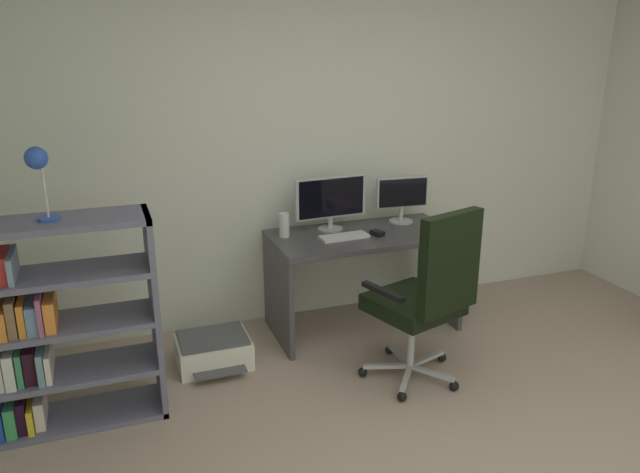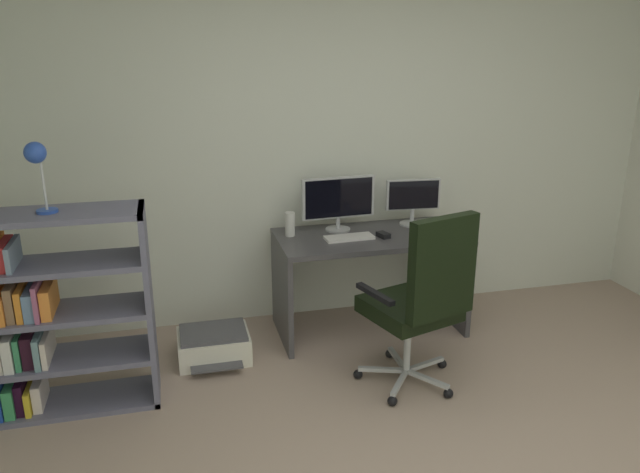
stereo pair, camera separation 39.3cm
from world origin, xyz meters
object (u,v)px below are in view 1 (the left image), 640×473
bookshelf (50,331)px  printer (213,350)px  keyboard (344,237)px  desktop_speaker (284,225)px  desk_lamp (38,166)px  desk (363,260)px  monitor_secondary (402,196)px  office_chair (427,292)px  computer_mouse (377,233)px  monitor_main (331,199)px

bookshelf → printer: 1.08m
keyboard → printer: (-0.97, -0.13, -0.64)m
desktop_speaker → desk_lamp: desk_lamp is taller
desk → bookshelf: 2.13m
monitor_secondary → office_chair: size_ratio=0.36×
keyboard → computer_mouse: size_ratio=3.40×
computer_mouse → desk_lamp: size_ratio=0.27×
computer_mouse → desktop_speaker: 0.66m
computer_mouse → desk_lamp: (-2.07, -0.46, 0.70)m
desk → printer: desk is taller
desk_lamp → monitor_main: bearing=21.0°
monitor_main → desktop_speaker: bearing=-172.5°
desk → desktop_speaker: size_ratio=7.77×
desk → keyboard: 0.28m
keyboard → desktop_speaker: (-0.38, 0.17, 0.07)m
monitor_secondary → desk_lamp: desk_lamp is taller
monitor_secondary → monitor_main: bearing=-180.0°
bookshelf → desktop_speaker: bearing=23.2°
desk → computer_mouse: bearing=-48.0°
monitor_main → computer_mouse: size_ratio=5.38×
desktop_speaker → printer: (-0.59, -0.30, -0.71)m
printer → keyboard: bearing=7.7°
keyboard → desk: bearing=13.7°
printer → office_chair: bearing=-30.0°
monitor_secondary → printer: monitor_secondary is taller
monitor_main → office_chair: 1.10m
computer_mouse → desk_lamp: 2.24m
monitor_main → monitor_secondary: size_ratio=1.34×
monitor_main → office_chair: office_chair is taller
desk_lamp → desktop_speaker: bearing=24.0°
keyboard → desk_lamp: desk_lamp is taller
monitor_secondary → bookshelf: size_ratio=0.34×
computer_mouse → desktop_speaker: size_ratio=0.59×
desk → computer_mouse: size_ratio=13.21×
desk → printer: (-1.14, -0.18, -0.43)m
office_chair → computer_mouse: bearing=87.3°
monitor_secondary → desktop_speaker: bearing=-177.1°
monitor_secondary → bookshelf: 2.56m
bookshelf → desk_lamp: bearing=-0.3°
desk → desk_lamp: 2.27m
monitor_secondary → computer_mouse: bearing=-142.2°
computer_mouse → printer: 1.38m
keyboard → bookshelf: bookshelf is taller
monitor_secondary → bookshelf: bearing=-164.1°
desk → printer: 1.23m
computer_mouse → office_chair: 0.80m
printer → monitor_secondary: bearing=12.9°
monitor_secondary → printer: size_ratio=0.86×
desk → monitor_secondary: bearing=23.6°
keyboard → bookshelf: size_ratio=0.29×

